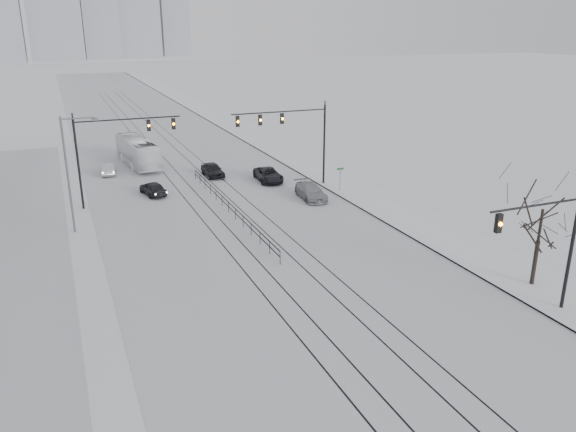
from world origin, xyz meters
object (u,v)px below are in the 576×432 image
Objects in this scene: sedan_sb_inner at (153,188)px; sedan_sb_outer at (108,168)px; traffic_mast_near at (551,239)px; sedan_nb_right at (311,192)px; box_truck at (138,152)px; sedan_nb_far at (213,170)px; bare_tree at (542,217)px; sedan_nb_front at (268,175)px.

sedan_sb_outer is at bearing -84.23° from sedan_sb_inner.
traffic_mast_near is 1.45× the size of sedan_nb_right.
box_truck is (0.56, 12.84, 0.90)m from sedan_sb_inner.
sedan_nb_far is at bearing 122.49° from sedan_nb_right.
bare_tree reaches higher than sedan_sb_inner.
sedan_nb_front is (-4.00, 32.33, -3.88)m from traffic_mast_near.
traffic_mast_near is 25.39m from sedan_nb_right.
bare_tree is 30.26m from sedan_nb_front.
box_truck reaches higher than sedan_nb_far.
sedan_nb_far reaches higher than sedan_nb_right.
sedan_nb_right reaches higher than sedan_sb_outer.
sedan_nb_front is (-6.41, 29.33, -3.81)m from bare_tree.
sedan_nb_far is (7.12, 4.68, 0.05)m from sedan_sb_inner.
box_truck is (-6.56, 8.17, 0.85)m from sedan_nb_far.
box_truck is at bearing 108.99° from traffic_mast_near.
sedan_sb_outer is at bearing 119.04° from bare_tree.
sedan_nb_far is at bearing 103.56° from traffic_mast_near.
sedan_sb_inner is at bearing 113.59° from sedan_sb_outer.
sedan_sb_outer is at bearing 138.72° from sedan_nb_right.
traffic_mast_near is 3.85m from bare_tree.
sedan_sb_inner is 0.80× the size of sedan_nb_front.
sedan_sb_outer is 17.61m from sedan_nb_front.
traffic_mast_near reaches higher than sedan_sb_outer.
sedan_nb_front is 7.50m from sedan_nb_right.
bare_tree is 1.56× the size of sedan_sb_inner.
bare_tree is at bearing 110.76° from sedan_sb_inner.
traffic_mast_near is 37.68m from sedan_nb_far.
traffic_mast_near is 0.62× the size of box_truck.
box_truck reaches higher than sedan_sb_outer.
traffic_mast_near is at bearing 120.65° from sedan_sb_outer.
bare_tree is at bearing 51.24° from traffic_mast_near.
sedan_nb_front is at bearing 127.24° from box_truck.
traffic_mast_near is 1.79× the size of sedan_sb_inner.
sedan_nb_front is at bearing 105.06° from sedan_nb_right.
traffic_mast_near is 32.81m from sedan_nb_front.
bare_tree is 0.54× the size of box_truck.
sedan_nb_right is (-4.97, 21.96, -3.79)m from bare_tree.
bare_tree is 34.31m from sedan_sb_inner.
bare_tree is at bearing 107.60° from box_truck.
bare_tree is 22.84m from sedan_nb_right.
sedan_sb_outer is (-21.41, 38.56, -3.83)m from bare_tree.
sedan_nb_right is (16.44, -16.59, 0.04)m from sedan_sb_outer.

